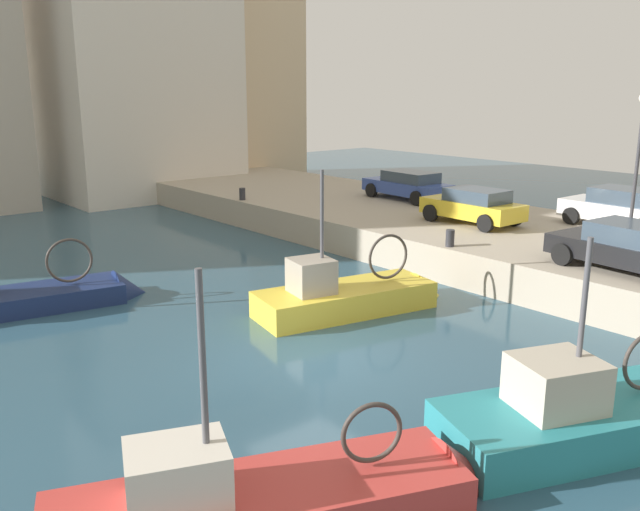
{
  "coord_description": "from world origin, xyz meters",
  "views": [
    {
      "loc": [
        -9.42,
        -11.39,
        6.2
      ],
      "look_at": [
        3.37,
        3.78,
        1.2
      ],
      "focal_mm": 37.62,
      "sensor_mm": 36.0,
      "label": 1
    }
  ],
  "objects_px": {
    "parked_car_black": "(630,247)",
    "mooring_bollard_south": "(450,238)",
    "parked_car_blue": "(408,185)",
    "fishing_boat_yellow": "(355,306)",
    "quay_streetlamp": "(640,142)",
    "mooring_bollard_mid": "(242,194)",
    "fishing_boat_red": "(284,511)",
    "fishing_boat_navy": "(21,306)",
    "fishing_boat_teal": "(593,433)",
    "parked_car_yellow": "(473,206)",
    "parked_car_white": "(621,207)"
  },
  "relations": [
    {
      "from": "parked_car_black",
      "to": "mooring_bollard_south",
      "type": "xyz_separation_m",
      "value": [
        -1.42,
        5.16,
        -0.43
      ]
    },
    {
      "from": "parked_car_blue",
      "to": "fishing_boat_yellow",
      "type": "bearing_deg",
      "value": -144.02
    },
    {
      "from": "quay_streetlamp",
      "to": "mooring_bollard_mid",
      "type": "bearing_deg",
      "value": 110.46
    },
    {
      "from": "fishing_boat_yellow",
      "to": "parked_car_black",
      "type": "bearing_deg",
      "value": -41.39
    },
    {
      "from": "fishing_boat_red",
      "to": "parked_car_black",
      "type": "height_order",
      "value": "fishing_boat_red"
    },
    {
      "from": "fishing_boat_navy",
      "to": "quay_streetlamp",
      "type": "bearing_deg",
      "value": -27.92
    },
    {
      "from": "fishing_boat_teal",
      "to": "parked_car_black",
      "type": "bearing_deg",
      "value": 22.54
    },
    {
      "from": "mooring_bollard_mid",
      "to": "parked_car_black",
      "type": "bearing_deg",
      "value": -85.28
    },
    {
      "from": "mooring_bollard_mid",
      "to": "parked_car_yellow",
      "type": "bearing_deg",
      "value": -70.63
    },
    {
      "from": "parked_car_white",
      "to": "quay_streetlamp",
      "type": "bearing_deg",
      "value": -144.46
    },
    {
      "from": "fishing_boat_teal",
      "to": "fishing_boat_navy",
      "type": "height_order",
      "value": "fishing_boat_teal"
    },
    {
      "from": "fishing_boat_red",
      "to": "mooring_bollard_south",
      "type": "height_order",
      "value": "fishing_boat_red"
    },
    {
      "from": "fishing_boat_navy",
      "to": "fishing_boat_red",
      "type": "distance_m",
      "value": 12.41
    },
    {
      "from": "mooring_bollard_mid",
      "to": "fishing_boat_navy",
      "type": "bearing_deg",
      "value": -152.6
    },
    {
      "from": "fishing_boat_yellow",
      "to": "quay_streetlamp",
      "type": "bearing_deg",
      "value": -16.87
    },
    {
      "from": "fishing_boat_navy",
      "to": "fishing_boat_yellow",
      "type": "distance_m",
      "value": 9.52
    },
    {
      "from": "fishing_boat_navy",
      "to": "parked_car_white",
      "type": "bearing_deg",
      "value": -23.14
    },
    {
      "from": "parked_car_black",
      "to": "mooring_bollard_mid",
      "type": "bearing_deg",
      "value": 94.72
    },
    {
      "from": "fishing_boat_yellow",
      "to": "quay_streetlamp",
      "type": "relative_size",
      "value": 1.27
    },
    {
      "from": "mooring_bollard_mid",
      "to": "quay_streetlamp",
      "type": "bearing_deg",
      "value": -69.54
    },
    {
      "from": "fishing_boat_yellow",
      "to": "parked_car_blue",
      "type": "bearing_deg",
      "value": 35.98
    },
    {
      "from": "quay_streetlamp",
      "to": "parked_car_yellow",
      "type": "bearing_deg",
      "value": 112.66
    },
    {
      "from": "parked_car_blue",
      "to": "mooring_bollard_mid",
      "type": "bearing_deg",
      "value": 140.91
    },
    {
      "from": "fishing_boat_navy",
      "to": "parked_car_black",
      "type": "relative_size",
      "value": 1.65
    },
    {
      "from": "mooring_bollard_south",
      "to": "mooring_bollard_mid",
      "type": "bearing_deg",
      "value": 90.0
    },
    {
      "from": "fishing_boat_yellow",
      "to": "parked_car_black",
      "type": "distance_m",
      "value": 7.81
    },
    {
      "from": "fishing_boat_red",
      "to": "parked_car_blue",
      "type": "relative_size",
      "value": 1.59
    },
    {
      "from": "quay_streetlamp",
      "to": "mooring_bollard_south",
      "type": "bearing_deg",
      "value": 150.94
    },
    {
      "from": "parked_car_black",
      "to": "fishing_boat_yellow",
      "type": "bearing_deg",
      "value": 138.61
    },
    {
      "from": "parked_car_yellow",
      "to": "parked_car_blue",
      "type": "relative_size",
      "value": 0.87
    },
    {
      "from": "mooring_bollard_mid",
      "to": "quay_streetlamp",
      "type": "height_order",
      "value": "quay_streetlamp"
    },
    {
      "from": "parked_car_blue",
      "to": "fishing_boat_teal",
      "type": "bearing_deg",
      "value": -127.34
    },
    {
      "from": "parked_car_black",
      "to": "mooring_bollard_mid",
      "type": "xyz_separation_m",
      "value": [
        -1.42,
        17.16,
        -0.43
      ]
    },
    {
      "from": "fishing_boat_navy",
      "to": "parked_car_white",
      "type": "distance_m",
      "value": 20.51
    },
    {
      "from": "fishing_boat_teal",
      "to": "parked_car_black",
      "type": "relative_size",
      "value": 1.42
    },
    {
      "from": "parked_car_yellow",
      "to": "parked_car_black",
      "type": "relative_size",
      "value": 0.88
    },
    {
      "from": "fishing_boat_navy",
      "to": "parked_car_yellow",
      "type": "distance_m",
      "value": 15.82
    },
    {
      "from": "fishing_boat_red",
      "to": "parked_car_yellow",
      "type": "height_order",
      "value": "fishing_boat_red"
    },
    {
      "from": "parked_car_black",
      "to": "quay_streetlamp",
      "type": "distance_m",
      "value": 5.34
    },
    {
      "from": "parked_car_black",
      "to": "parked_car_blue",
      "type": "bearing_deg",
      "value": 70.3
    },
    {
      "from": "mooring_bollard_south",
      "to": "quay_streetlamp",
      "type": "distance_m",
      "value": 7.12
    },
    {
      "from": "fishing_boat_red",
      "to": "fishing_boat_yellow",
      "type": "xyz_separation_m",
      "value": [
        7.29,
        6.29,
        0.0
      ]
    },
    {
      "from": "fishing_boat_navy",
      "to": "mooring_bollard_south",
      "type": "xyz_separation_m",
      "value": [
        11.59,
        -6.0,
        1.33
      ]
    },
    {
      "from": "parked_car_white",
      "to": "mooring_bollard_mid",
      "type": "height_order",
      "value": "parked_car_white"
    },
    {
      "from": "fishing_boat_red",
      "to": "parked_car_blue",
      "type": "bearing_deg",
      "value": 38.06
    },
    {
      "from": "parked_car_blue",
      "to": "fishing_boat_red",
      "type": "bearing_deg",
      "value": -141.94
    },
    {
      "from": "parked_car_blue",
      "to": "mooring_bollard_mid",
      "type": "xyz_separation_m",
      "value": [
        -5.86,
        4.76,
        -0.4
      ]
    },
    {
      "from": "mooring_bollard_south",
      "to": "mooring_bollard_mid",
      "type": "height_order",
      "value": "same"
    },
    {
      "from": "mooring_bollard_mid",
      "to": "parked_car_white",
      "type": "bearing_deg",
      "value": -62.84
    },
    {
      "from": "fishing_boat_yellow",
      "to": "parked_car_black",
      "type": "xyz_separation_m",
      "value": [
        5.71,
        -5.03,
        1.79
      ]
    }
  ]
}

